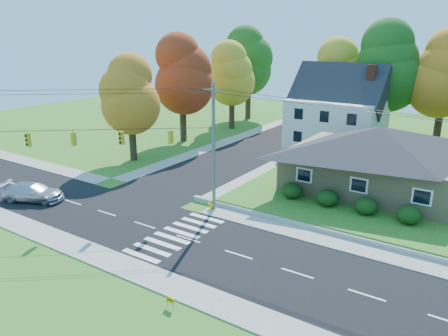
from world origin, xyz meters
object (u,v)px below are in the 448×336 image
(silver_sedan, at_px, (33,192))
(white_car, at_px, (305,127))
(fire_hydrant, at_px, (211,205))
(ranch_house, at_px, (378,157))

(silver_sedan, height_order, white_car, silver_sedan)
(white_car, relative_size, fire_hydrant, 5.03)
(white_car, bearing_deg, ranch_house, -30.59)
(white_car, distance_m, fire_hydrant, 31.27)
(ranch_house, bearing_deg, white_car, 127.48)
(fire_hydrant, bearing_deg, silver_sedan, -154.17)
(ranch_house, height_order, fire_hydrant, ranch_house)
(silver_sedan, xyz_separation_m, white_car, (7.95, 37.29, -0.03))
(ranch_house, xyz_separation_m, fire_hydrant, (-9.66, -11.01, -2.85))
(silver_sedan, height_order, fire_hydrant, silver_sedan)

